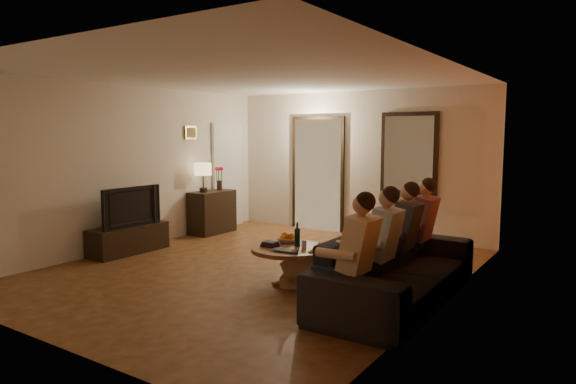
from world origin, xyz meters
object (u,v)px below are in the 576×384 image
Objects in this scene: bowl at (287,240)px; person_a at (353,264)px; wine_bottle at (297,234)px; sofa at (398,267)px; tv_stand at (129,239)px; dog at (302,265)px; tv at (127,206)px; laptop at (283,252)px; person_d at (418,233)px; coffee_table at (289,265)px; person_c at (400,242)px; table_lamp at (203,177)px; person_b at (378,252)px; dresser at (212,212)px.

person_a is at bearing -35.50° from bowl.
sofa is at bearing -0.54° from wine_bottle.
tv_stand is at bearing -174.79° from bowl.
bowl is (-0.42, 0.31, 0.20)m from dog.
tv is at bearing -174.79° from bowl.
wine_bottle is 0.94× the size of laptop.
person_d is 1.27× the size of coffee_table.
bowl is (-1.45, -0.17, -0.12)m from person_c.
dog is 0.30m from laptop.
table_lamp is 4.66m from sofa.
wine_bottle is at bearing 88.32° from sofa.
person_b is (0.00, 0.60, 0.00)m from person_a.
person_c is 1.25m from wine_bottle.
dresser is at bearing 160.59° from person_c.
bowl is (-1.45, 0.43, -0.12)m from person_b.
dog is at bearing -45.76° from wine_bottle.
person_d is (0.00, 0.60, 0.00)m from person_c.
sofa is at bearing 71.57° from person_b.
bowl is at bearing 163.37° from person_b.
person_b is (4.23, -1.87, -0.45)m from table_lamp.
table_lamp is 0.45× the size of person_d.
wine_bottle is (-1.22, -0.89, 0.01)m from person_d.
coffee_table is 0.38m from bowl.
wine_bottle is at bearing 143.15° from person_a.
person_b is 3.65× the size of laptop.
person_a is 1.80m from person_d.
person_b is (-0.10, -0.30, 0.22)m from sofa.
sofa is (4.33, 0.12, -0.35)m from tv.
table_lamp is 1.74× the size of wine_bottle.
tv_stand is at bearing 177.59° from person_b.
coffee_table is (2.96, -1.88, -0.17)m from dresser.
coffee_table is 2.87× the size of laptop.
person_c is 1.46m from bowl.
sofa reaches higher than dog.
tv is (0.00, -1.91, 0.34)m from dresser.
person_d reaches higher than coffee_table.
dresser reaches higher than dog.
dresser is at bearing 90.00° from tv_stand.
coffee_table is (2.96, 0.03, -0.50)m from tv.
person_c reaches higher than tv.
sofa is 1.34m from wine_bottle.
wine_bottle reaches higher than bowl.
person_b reaches higher than dog.
coffee_table is at bearing 170.49° from person_b.
table_lamp reaches higher than dog.
person_b is at bearing -92.41° from tv.
wine_bottle is (-0.19, 0.19, 0.32)m from dog.
dresser is at bearing 149.45° from wine_bottle.
tv is 3.09m from laptop.
wine_bottle is (3.01, -1.78, 0.21)m from dresser.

